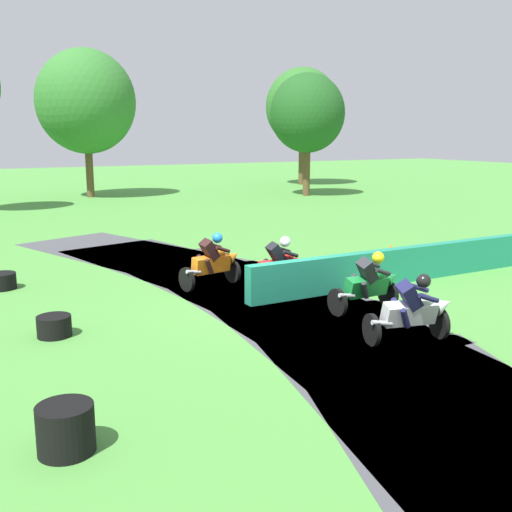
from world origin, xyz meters
name	(u,v)px	position (x,y,z in m)	size (l,w,h in m)	color
ground_plane	(276,301)	(0.00, 0.00, 0.00)	(120.00, 120.00, 0.00)	#4C933D
track_asphalt	(256,304)	(-0.53, -0.01, 0.00)	(6.67, 23.45, 0.01)	#47474C
safety_barrier	(447,259)	(5.42, 0.14, 0.45)	(0.30, 12.33, 0.90)	#1E8466
motorcycle_lead_white	(414,310)	(0.82, -3.63, 0.64)	(1.70, 1.02, 1.43)	black
motorcycle_chase_green	(370,283)	(1.36, -1.66, 0.64)	(1.68, 0.84, 1.43)	black
motorcycle_trailing_red	(281,266)	(0.48, 0.62, 0.66)	(1.68, 0.67, 1.42)	black
motorcycle_fourth_orange	(214,261)	(-0.74, 1.87, 0.66)	(1.70, 0.97, 1.42)	black
tire_stack_near	(66,429)	(-5.56, -4.67, 0.30)	(0.69, 0.69, 0.60)	black
tire_stack_mid_a	(54,326)	(-4.95, -0.19, 0.20)	(0.64, 0.64, 0.40)	black
tire_stack_mid_b	(2,281)	(-5.48, 4.12, 0.20)	(0.70, 0.70, 0.40)	black
traffic_cone	(391,251)	(5.60, 2.69, 0.22)	(0.28, 0.28, 0.44)	orange
tree_far_right	(307,113)	(13.51, 20.10, 4.97)	(4.52, 4.52, 7.37)	brown
tree_mid_rise	(302,107)	(17.69, 27.41, 5.70)	(5.41, 5.41, 8.55)	brown
tree_behind_barrier	(86,102)	(1.48, 25.43, 5.61)	(5.79, 5.79, 8.67)	brown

